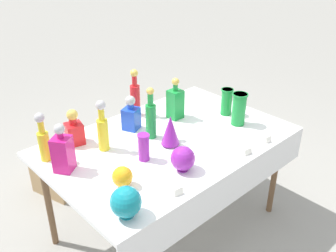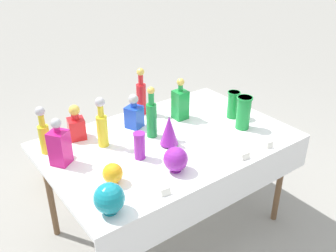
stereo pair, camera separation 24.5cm
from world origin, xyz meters
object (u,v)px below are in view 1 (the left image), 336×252
tall_bottle_2 (135,96)px  slender_vase_2 (239,108)px  fluted_vase_0 (170,130)px  round_bowl_0 (122,177)px  tall_bottle_0 (151,117)px  round_bowl_1 (126,202)px  round_bowl_2 (183,158)px  cardboard_box_behind_left (61,171)px  tall_bottle_1 (43,140)px  tall_bottle_3 (103,128)px  square_decanter_0 (131,115)px  square_decanter_3 (175,102)px  slender_vase_0 (144,146)px  square_decanter_2 (63,152)px  slender_vase_1 (227,101)px  square_decanter_1 (74,130)px

tall_bottle_2 → slender_vase_2: size_ratio=1.53×
fluted_vase_0 → round_bowl_0: (-0.49, -0.15, -0.04)m
slender_vase_2 → round_bowl_0: 1.05m
tall_bottle_0 → round_bowl_1: tall_bottle_0 is taller
round_bowl_2 → cardboard_box_behind_left: (-0.15, 1.30, -0.68)m
tall_bottle_1 → slender_vase_2: bearing=-22.4°
tall_bottle_1 → tall_bottle_3: tall_bottle_3 is taller
tall_bottle_1 → tall_bottle_2: 0.79m
tall_bottle_0 → tall_bottle_3: size_ratio=1.06×
square_decanter_0 → tall_bottle_2: bearing=43.7°
square_decanter_0 → slender_vase_2: square_decanter_0 is taller
round_bowl_0 → square_decanter_3: bearing=27.3°
tall_bottle_3 → tall_bottle_0: bearing=-15.0°
slender_vase_0 → round_bowl_0: 0.29m
square_decanter_2 → fluted_vase_0: (0.64, -0.21, -0.02)m
tall_bottle_3 → slender_vase_1: size_ratio=1.67×
round_bowl_1 → tall_bottle_3: bearing=64.9°
slender_vase_0 → tall_bottle_0: bearing=40.3°
round_bowl_1 → round_bowl_2: 0.49m
tall_bottle_1 → square_decanter_1: size_ratio=1.30×
tall_bottle_2 → square_decanter_3: 0.30m
square_decanter_1 → cardboard_box_behind_left: square_decanter_1 is taller
tall_bottle_0 → cardboard_box_behind_left: size_ratio=0.78×
tall_bottle_2 → tall_bottle_3: bearing=-151.2°
tall_bottle_1 → slender_vase_2: tall_bottle_1 is taller
slender_vase_0 → cardboard_box_behind_left: 1.27m
tall_bottle_2 → square_decanter_3: (0.18, -0.24, -0.03)m
round_bowl_2 → square_decanter_1: bearing=112.9°
round_bowl_1 → cardboard_box_behind_left: (0.33, 1.39, -0.68)m
tall_bottle_2 → square_decanter_2: bearing=-159.1°
round_bowl_0 → cardboard_box_behind_left: 1.38m
tall_bottle_2 → square_decanter_3: bearing=-52.7°
cardboard_box_behind_left → slender_vase_0: bearing=-86.6°
tall_bottle_0 → square_decanter_1: 0.50m
square_decanter_2 → round_bowl_2: 0.69m
tall_bottle_2 → fluted_vase_0: size_ratio=1.72×
square_decanter_1 → fluted_vase_0: size_ratio=1.16×
tall_bottle_1 → square_decanter_3: (0.97, -0.13, -0.01)m
slender_vase_2 → round_bowl_1: (-1.18, -0.23, -0.04)m
tall_bottle_1 → slender_vase_1: size_ratio=1.55×
square_decanter_0 → slender_vase_0: (-0.19, -0.36, -0.01)m
tall_bottle_1 → slender_vase_1: tall_bottle_1 is taller
square_decanter_1 → slender_vase_1: size_ratio=1.20×
fluted_vase_0 → round_bowl_0: fluted_vase_0 is taller
square_decanter_0 → tall_bottle_3: bearing=-161.8°
tall_bottle_0 → square_decanter_0: size_ratio=1.43×
square_decanter_1 → slender_vase_0: 0.50m
cardboard_box_behind_left → slender_vase_2: bearing=-53.7°
tall_bottle_1 → round_bowl_0: tall_bottle_1 is taller
tall_bottle_1 → slender_vase_1: (1.29, -0.34, -0.03)m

